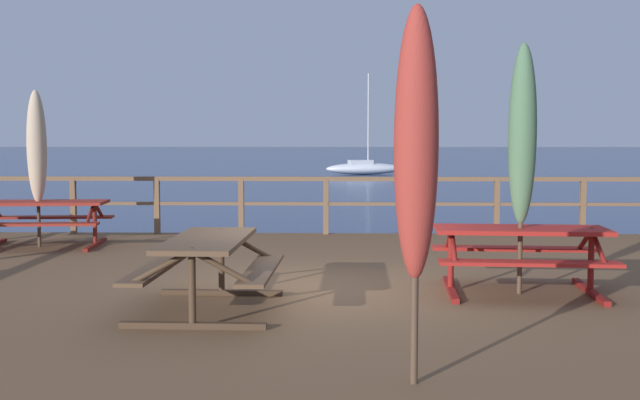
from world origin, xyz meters
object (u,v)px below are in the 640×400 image
at_px(picnic_table_front_right, 208,257).
at_px(patio_umbrella_tall_mid_right, 522,135).
at_px(patio_umbrella_short_mid, 416,145).
at_px(sailboat_distant, 364,168).
at_px(picnic_table_front_left, 42,213).
at_px(patio_umbrella_tall_front, 37,147).
at_px(picnic_table_mid_right, 521,245).

height_order(picnic_table_front_right, patio_umbrella_tall_mid_right, patio_umbrella_tall_mid_right).
height_order(patio_umbrella_short_mid, sailboat_distant, sailboat_distant).
bearing_deg(patio_umbrella_short_mid, picnic_table_front_right, 129.38).
bearing_deg(patio_umbrella_short_mid, sailboat_distant, 88.48).
distance_m(picnic_table_front_left, patio_umbrella_tall_front, 1.10).
bearing_deg(sailboat_distant, picnic_table_mid_right, -89.81).
bearing_deg(picnic_table_front_left, patio_umbrella_tall_mid_right, -27.56).
bearing_deg(picnic_table_mid_right, patio_umbrella_tall_front, 152.87).
bearing_deg(picnic_table_front_right, picnic_table_front_left, 127.76).
relative_size(patio_umbrella_short_mid, patio_umbrella_tall_mid_right, 0.95).
relative_size(patio_umbrella_short_mid, sailboat_distant, 0.35).
height_order(picnic_table_front_right, sailboat_distant, sailboat_distant).
height_order(picnic_table_front_right, patio_umbrella_short_mid, patio_umbrella_short_mid).
xyz_separation_m(patio_umbrella_short_mid, sailboat_distant, (1.40, 52.67, -2.07)).
bearing_deg(picnic_table_front_left, patio_umbrella_tall_front, 168.87).
distance_m(picnic_table_front_right, patio_umbrella_short_mid, 3.24).
bearing_deg(picnic_table_front_right, sailboat_distant, 86.24).
relative_size(picnic_table_front_right, patio_umbrella_tall_front, 0.74).
bearing_deg(patio_umbrella_short_mid, patio_umbrella_tall_mid_right, 64.77).
xyz_separation_m(picnic_table_mid_right, patio_umbrella_tall_front, (-7.12, 3.65, 1.10)).
bearing_deg(patio_umbrella_tall_front, picnic_table_mid_right, -27.13).
bearing_deg(patio_umbrella_tall_mid_right, patio_umbrella_short_mid, -115.23).
bearing_deg(patio_umbrella_short_mid, patio_umbrella_tall_front, 128.57).
xyz_separation_m(picnic_table_mid_right, sailboat_distant, (-0.17, 49.35, -0.89)).
xyz_separation_m(picnic_table_front_left, sailboat_distant, (6.89, 45.71, -0.90)).
height_order(picnic_table_mid_right, patio_umbrella_short_mid, patio_umbrella_short_mid).
height_order(picnic_table_front_left, patio_umbrella_tall_mid_right, patio_umbrella_tall_mid_right).
bearing_deg(patio_umbrella_tall_front, picnic_table_front_left, -11.13).
relative_size(picnic_table_mid_right, sailboat_distant, 0.26).
distance_m(patio_umbrella_tall_mid_right, sailboat_distant, 49.44).
relative_size(patio_umbrella_short_mid, patio_umbrella_tall_front, 1.05).
bearing_deg(patio_umbrella_tall_front, sailboat_distant, 81.35).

